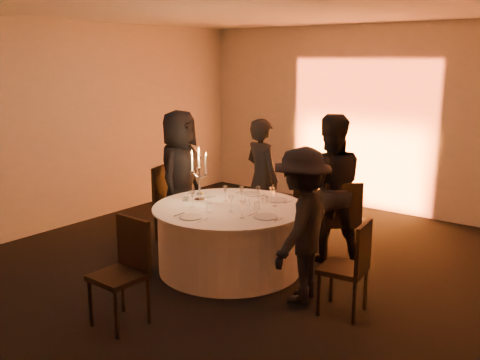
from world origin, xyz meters
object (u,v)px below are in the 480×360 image
Objects in this scene: chair_front at (125,265)px; guest_left at (180,176)px; chair_left at (169,198)px; chair_right at (351,263)px; banquet_table at (230,238)px; guest_back_right at (329,188)px; guest_back_left at (262,178)px; guest_right at (301,225)px; candelabra at (199,182)px; coffee_cup at (187,198)px; chair_back_left at (309,200)px; chair_back_right at (341,216)px.

chair_front is 2.44m from guest_left.
chair_left is 1.07× the size of chair_right.
guest_left is at bearing 160.14° from banquet_table.
guest_back_right is at bearing -94.11° from guest_left.
banquet_table is 1.37m from guest_back_left.
candelabra is (-1.54, 0.18, 0.20)m from guest_right.
chair_right is at bearing 163.47° from guest_back_left.
guest_left is at bearing 122.66° from chair_front.
coffee_cup is at bearing 113.28° from chair_front.
candelabra is (-0.49, 1.60, 0.43)m from chair_front.
chair_back_left is 7.83× the size of coffee_cup.
guest_right is at bearing 58.13° from chair_back_right.
coffee_cup is at bearing -150.38° from guest_left.
guest_back_left is (0.98, 0.85, 0.26)m from chair_left.
chair_back_left is at bearing -110.34° from guest_back_left.
guest_left reaches higher than chair_left.
chair_back_left is (1.42, 1.40, -0.09)m from chair_left.
chair_back_right is at bearing -156.79° from chair_right.
chair_back_left is 2.27m from guest_right.
banquet_table is at bearing -122.55° from chair_left.
chair_back_left is at bearing -148.44° from chair_right.
guest_left reaches higher than guest_back_left.
guest_left reaches higher than chair_back_left.
candelabra is at bearing -107.25° from guest_right.
guest_back_left is 1.26m from candelabra.
chair_back_right is 2.25m from guest_left.
chair_back_left is at bearing -84.34° from guest_back_right.
chair_left is 9.25× the size of coffee_cup.
banquet_table is at bearing 15.48° from guest_back_right.
guest_back_left is 1.04× the size of guest_right.
guest_back_left reaches higher than guest_right.
candelabra reaches higher than chair_right.
chair_back_right is 1.38m from guest_back_left.
chair_back_right is 0.56× the size of guest_back_right.
chair_left is 0.56× the size of guest_back_right.
guest_left is at bearing -116.15° from guest_right.
guest_right is (1.50, -1.43, -0.03)m from guest_back_left.
banquet_table is 1.19m from guest_right.
guest_left reaches higher than coffee_cup.
chair_left is 0.57× the size of guest_left.
guest_back_right reaches higher than guest_left.
guest_left is 0.98× the size of guest_back_right.
chair_left is at bearing 43.63° from chair_back_left.
chair_front reaches higher than coffee_cup.
guest_back_left is (-2.07, 1.43, 0.30)m from chair_right.
guest_right is at bearing 154.51° from guest_back_left.
chair_back_left is at bearing 72.26° from coffee_cup.
guest_back_right reaches higher than chair_back_right.
guest_back_left is 0.91× the size of guest_back_right.
guest_back_right reaches higher than chair_right.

